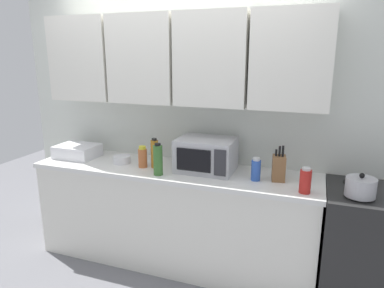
# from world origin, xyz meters

# --- Properties ---
(wall_back_with_cabinets) EXTENTS (3.39, 0.38, 2.60)m
(wall_back_with_cabinets) POSITION_xyz_m (0.00, -0.07, 1.58)
(wall_back_with_cabinets) COLOR silver
(wall_back_with_cabinets) RESTS_ON ground_plane
(counter_run) EXTENTS (2.52, 0.63, 0.90)m
(counter_run) POSITION_xyz_m (0.00, -0.30, 0.45)
(counter_run) COLOR white
(counter_run) RESTS_ON ground_plane
(stove_range) EXTENTS (0.76, 0.64, 0.91)m
(stove_range) POSITION_xyz_m (1.64, -0.32, 0.45)
(stove_range) COLOR black
(stove_range) RESTS_ON ground_plane
(kettle) EXTENTS (0.20, 0.20, 0.17)m
(kettle) POSITION_xyz_m (1.47, -0.46, 0.98)
(kettle) COLOR #B2B2B7
(kettle) RESTS_ON stove_range
(microwave) EXTENTS (0.48, 0.37, 0.28)m
(microwave) POSITION_xyz_m (0.29, -0.27, 1.04)
(microwave) COLOR #B7B7BC
(microwave) RESTS_ON counter_run
(dish_rack) EXTENTS (0.38, 0.30, 0.12)m
(dish_rack) POSITION_xyz_m (-1.00, -0.30, 0.96)
(dish_rack) COLOR silver
(dish_rack) RESTS_ON counter_run
(knife_block) EXTENTS (0.12, 0.13, 0.29)m
(knife_block) POSITION_xyz_m (0.90, -0.30, 1.00)
(knife_block) COLOR brown
(knife_block) RESTS_ON counter_run
(bottle_blue_cleaner) EXTENTS (0.07, 0.07, 0.19)m
(bottle_blue_cleaner) POSITION_xyz_m (0.73, -0.36, 0.99)
(bottle_blue_cleaner) COLOR #2D56B7
(bottle_blue_cleaner) RESTS_ON counter_run
(bottle_amber_vinegar) EXTENTS (0.07, 0.07, 0.26)m
(bottle_amber_vinegar) POSITION_xyz_m (-0.16, -0.33, 1.03)
(bottle_amber_vinegar) COLOR #AD701E
(bottle_amber_vinegar) RESTS_ON counter_run
(bottle_red_sauce) EXTENTS (0.08, 0.08, 0.19)m
(bottle_red_sauce) POSITION_xyz_m (1.11, -0.50, 0.99)
(bottle_red_sauce) COLOR red
(bottle_red_sauce) RESTS_ON counter_run
(bottle_spice_jar) EXTENTS (0.08, 0.08, 0.19)m
(bottle_spice_jar) POSITION_xyz_m (-0.26, -0.36, 0.99)
(bottle_spice_jar) COLOR #BC6638
(bottle_spice_jar) RESTS_ON counter_run
(bottle_green_oil) EXTENTS (0.08, 0.08, 0.27)m
(bottle_green_oil) POSITION_xyz_m (-0.05, -0.50, 1.03)
(bottle_green_oil) COLOR #386B2D
(bottle_green_oil) RESTS_ON counter_run
(bowl_ceramic_small) EXTENTS (0.16, 0.16, 0.07)m
(bowl_ceramic_small) POSITION_xyz_m (-0.50, -0.32, 0.93)
(bowl_ceramic_small) COLOR silver
(bowl_ceramic_small) RESTS_ON counter_run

